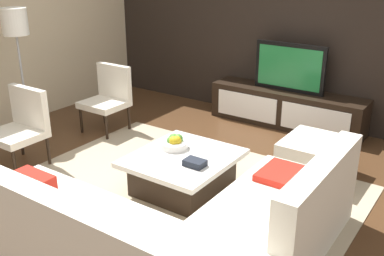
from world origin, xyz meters
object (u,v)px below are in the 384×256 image
(media_console, at_px, (286,108))
(sectional_couch, at_px, (170,235))
(television, at_px, (290,67))
(accent_chair_near, at_px, (22,123))
(fruit_bowl, at_px, (175,143))
(book_stack, at_px, (195,163))
(accent_chair_far, at_px, (109,94))
(ottoman, at_px, (317,158))
(coffee_table, at_px, (183,172))
(floor_lamp, at_px, (16,31))

(media_console, xyz_separation_m, sectional_couch, (0.51, -3.32, 0.03))
(television, bearing_deg, accent_chair_near, -124.57)
(accent_chair_near, relative_size, fruit_bowl, 3.11)
(book_stack, bearing_deg, sectional_couch, -66.57)
(sectional_couch, height_order, book_stack, sectional_couch)
(accent_chair_near, height_order, book_stack, accent_chair_near)
(sectional_couch, distance_m, accent_chair_far, 3.05)
(book_stack, bearing_deg, ottoman, 57.30)
(television, relative_size, ottoman, 1.39)
(sectional_couch, xyz_separation_m, accent_chair_far, (-2.42, 1.84, 0.21))
(accent_chair_near, xyz_separation_m, accent_chair_far, (0.03, 1.33, 0.00))
(ottoman, distance_m, fruit_bowl, 1.54)
(sectional_couch, bearing_deg, media_console, 98.81)
(coffee_table, bearing_deg, television, 87.51)
(sectional_couch, distance_m, ottoman, 2.13)
(sectional_couch, relative_size, accent_chair_far, 2.89)
(accent_chair_far, height_order, book_stack, accent_chair_far)
(floor_lamp, bearing_deg, accent_chair_near, -39.15)
(media_console, relative_size, ottoman, 3.04)
(fruit_bowl, xyz_separation_m, book_stack, (0.40, -0.23, -0.03))
(coffee_table, xyz_separation_m, floor_lamp, (-2.49, 0.03, 1.17))
(coffee_table, bearing_deg, sectional_couch, -59.02)
(ottoman, relative_size, accent_chair_far, 0.80)
(media_console, bearing_deg, television, 90.00)
(television, height_order, sectional_couch, television)
(coffee_table, bearing_deg, media_console, 87.51)
(television, bearing_deg, media_console, -90.00)
(book_stack, bearing_deg, television, 92.91)
(accent_chair_far, bearing_deg, floor_lamp, -141.30)
(sectional_couch, height_order, accent_chair_near, accent_chair_near)
(television, bearing_deg, sectional_couch, -81.19)
(accent_chair_near, bearing_deg, television, 44.14)
(sectional_couch, distance_m, coffee_table, 1.20)
(ottoman, bearing_deg, accent_chair_far, -174.79)
(accent_chair_near, height_order, ottoman, accent_chair_near)
(floor_lamp, xyz_separation_m, accent_chair_far, (0.69, 0.79, -0.88))
(sectional_couch, xyz_separation_m, fruit_bowl, (-0.80, 1.13, 0.16))
(media_console, relative_size, floor_lamp, 1.30)
(sectional_couch, xyz_separation_m, accent_chair_near, (-2.45, 0.52, 0.21))
(television, bearing_deg, book_stack, -87.09)
(floor_lamp, bearing_deg, book_stack, -3.11)
(media_console, bearing_deg, coffee_table, -92.49)
(media_console, distance_m, television, 0.57)
(television, relative_size, fruit_bowl, 3.49)
(ottoman, bearing_deg, floor_lamp, -163.25)
(coffee_table, xyz_separation_m, accent_chair_near, (-1.83, -0.51, 0.29))
(media_console, distance_m, accent_chair_far, 2.42)
(television, xyz_separation_m, coffee_table, (-0.10, -2.30, -0.62))
(coffee_table, relative_size, accent_chair_near, 1.20)
(television, height_order, ottoman, television)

